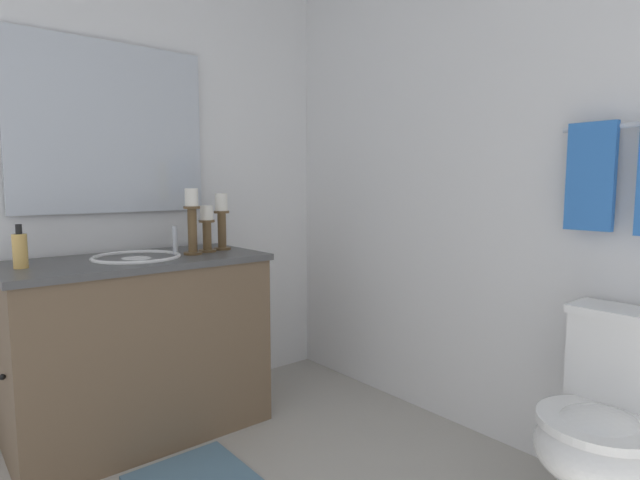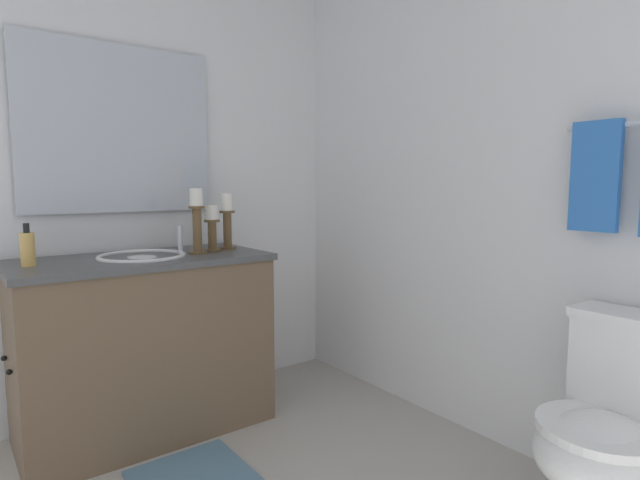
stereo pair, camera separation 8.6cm
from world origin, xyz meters
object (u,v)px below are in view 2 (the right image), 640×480
object	(u,v)px
mirror	(119,129)
soap_bottle	(28,248)
sink_basin	(142,265)
candle_holder_tall	(227,220)
towel_near_vanity	(595,177)
candle_holder_mid	(197,219)
candle_holder_short	(212,227)
toilet	(608,433)
vanity_cabinet	(145,344)

from	to	relation	value
mirror	soap_bottle	world-z (taller)	mirror
sink_basin	mirror	bearing A→B (deg)	-179.80
mirror	candle_holder_tall	size ratio (longest dim) A/B	3.20
sink_basin	towel_near_vanity	distance (m)	1.96
candle_holder_tall	candle_holder_mid	xyz separation A→B (m)	(0.07, -0.20, 0.01)
candle_holder_short	soap_bottle	size ratio (longest dim) A/B	1.30
soap_bottle	towel_near_vanity	distance (m)	2.26
mirror	towel_near_vanity	size ratio (longest dim) A/B	2.31
candle_holder_tall	candle_holder_mid	distance (m)	0.21
candle_holder_short	towel_near_vanity	world-z (taller)	towel_near_vanity
candle_holder_short	sink_basin	bearing A→B (deg)	-92.03
sink_basin	mirror	size ratio (longest dim) A/B	0.43
candle_holder_mid	sink_basin	bearing A→B (deg)	-102.29
mirror	candle_holder_mid	world-z (taller)	mirror
toilet	towel_near_vanity	world-z (taller)	towel_near_vanity
sink_basin	soap_bottle	size ratio (longest dim) A/B	2.23
mirror	soap_bottle	xyz separation A→B (m)	(0.27, -0.46, -0.54)
sink_basin	candle_holder_tall	size ratio (longest dim) A/B	1.37
candle_holder_mid	soap_bottle	size ratio (longest dim) A/B	1.78
candle_holder_short	toilet	xyz separation A→B (m)	(1.67, 0.63, -0.61)
candle_holder_short	toilet	world-z (taller)	candle_holder_short
candle_holder_tall	towel_near_vanity	xyz separation A→B (m)	(1.52, 0.73, 0.21)
candle_holder_tall	towel_near_vanity	distance (m)	1.70
candle_holder_tall	toilet	bearing A→B (deg)	17.24
soap_bottle	toilet	distance (m)	2.30
soap_bottle	mirror	bearing A→B (deg)	119.81
toilet	mirror	bearing A→B (deg)	-153.37
sink_basin	mirror	world-z (taller)	mirror
soap_bottle	candle_holder_short	bearing A→B (deg)	88.14
mirror	candle_holder_short	distance (m)	0.68
candle_holder_tall	candle_holder_short	distance (m)	0.11
vanity_cabinet	candle_holder_short	bearing A→B (deg)	87.97
candle_holder_tall	towel_near_vanity	world-z (taller)	towel_near_vanity
candle_holder_mid	soap_bottle	bearing A→B (deg)	-95.51
vanity_cabinet	candle_holder_short	distance (m)	0.65
mirror	toilet	size ratio (longest dim) A/B	1.25
sink_basin	candle_holder_short	size ratio (longest dim) A/B	1.72
candle_holder_tall	sink_basin	bearing A→B (deg)	-87.63
candle_holder_short	candle_holder_mid	size ratio (longest dim) A/B	0.73
towel_near_vanity	soap_bottle	bearing A→B (deg)	-132.52
vanity_cabinet	sink_basin	bearing A→B (deg)	90.00
candle_holder_mid	toilet	world-z (taller)	candle_holder_mid
vanity_cabinet	towel_near_vanity	bearing A→B (deg)	38.36
vanity_cabinet	soap_bottle	bearing A→B (deg)	-91.72
vanity_cabinet	sink_basin	size ratio (longest dim) A/B	2.87
candle_holder_mid	vanity_cabinet	bearing A→B (deg)	-102.24
soap_bottle	toilet	size ratio (longest dim) A/B	0.24
soap_bottle	vanity_cabinet	bearing A→B (deg)	88.28
vanity_cabinet	towel_near_vanity	world-z (taller)	towel_near_vanity
mirror	candle_holder_mid	bearing A→B (deg)	37.33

